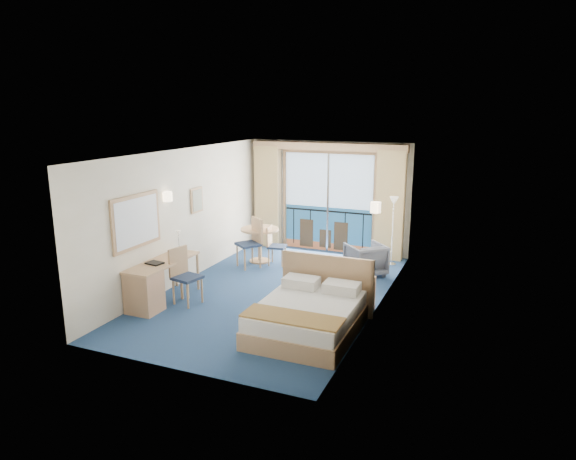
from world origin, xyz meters
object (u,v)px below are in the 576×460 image
object	(u,v)px
floor_lamp	(393,214)
table_chair_a	(274,243)
table_chair_b	(252,240)
armchair	(366,259)
desk_chair	(183,272)
round_table	(260,236)
desk	(148,287)
bed	(309,315)
nightstand	(360,295)

from	to	relation	value
floor_lamp	table_chair_a	bearing A→B (deg)	-158.34
table_chair_a	table_chair_b	world-z (taller)	table_chair_b
armchair	desk_chair	xyz separation A→B (m)	(-2.67, -2.83, 0.24)
round_table	floor_lamp	bearing A→B (deg)	17.30
round_table	desk	bearing A→B (deg)	-99.52
bed	floor_lamp	xyz separation A→B (m)	(0.49, 4.06, 0.90)
bed	floor_lamp	size ratio (longest dim) A/B	1.25
nightstand	table_chair_b	bearing A→B (deg)	150.89
bed	desk	distance (m)	2.95
bed	table_chair_b	xyz separation A→B (m)	(-2.37, 2.77, 0.33)
armchair	desk_chair	world-z (taller)	desk_chair
armchair	table_chair_b	xyz separation A→B (m)	(-2.49, -0.39, 0.28)
floor_lamp	desk_chair	world-z (taller)	floor_lamp
desk_chair	table_chair_b	world-z (taller)	table_chair_b
table_chair_a	floor_lamp	bearing A→B (deg)	-77.33
bed	table_chair_a	size ratio (longest dim) A/B	2.20
bed	armchair	distance (m)	3.16
floor_lamp	round_table	xyz separation A→B (m)	(-2.87, -0.89, -0.59)
bed	round_table	size ratio (longest dim) A/B	2.24
nightstand	armchair	world-z (taller)	armchair
desk	desk_chair	distance (m)	0.67
desk	round_table	distance (m)	3.41
round_table	table_chair_a	size ratio (longest dim) A/B	0.99
desk_chair	table_chair_b	distance (m)	2.44
round_table	nightstand	bearing A→B (deg)	-34.78
desk	round_table	xyz separation A→B (m)	(0.56, 3.36, 0.17)
armchair	floor_lamp	xyz separation A→B (m)	(0.37, 0.90, 0.85)
nightstand	desk_chair	world-z (taller)	desk_chair
round_table	table_chair_b	bearing A→B (deg)	-89.01
nightstand	desk_chair	distance (m)	3.19
armchair	desk_chair	size ratio (longest dim) A/B	0.73
round_table	table_chair_a	world-z (taller)	table_chair_a
table_chair_b	desk_chair	bearing A→B (deg)	-58.03
desk	table_chair_b	world-z (taller)	table_chair_b
nightstand	round_table	world-z (taller)	round_table
bed	round_table	xyz separation A→B (m)	(-2.37, 3.17, 0.31)
desk	table_chair_a	bearing A→B (deg)	73.71
desk_chair	round_table	xyz separation A→B (m)	(0.17, 2.84, 0.02)
armchair	round_table	bearing A→B (deg)	-42.87
bed	desk	world-z (taller)	bed
desk	table_chair_b	size ratio (longest dim) A/B	1.49
nightstand	armchair	distance (m)	2.04
bed	nightstand	distance (m)	1.27
desk	table_chair_b	distance (m)	3.02
floor_lamp	round_table	world-z (taller)	floor_lamp
floor_lamp	table_chair_b	distance (m)	3.19
desk_chair	table_chair_b	xyz separation A→B (m)	(0.18, 2.44, 0.04)
nightstand	table_chair_b	distance (m)	3.32
armchair	floor_lamp	distance (m)	1.29
floor_lamp	table_chair_b	size ratio (longest dim) A/B	1.43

